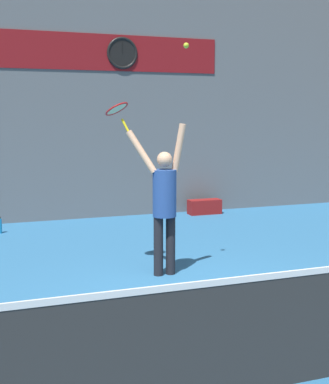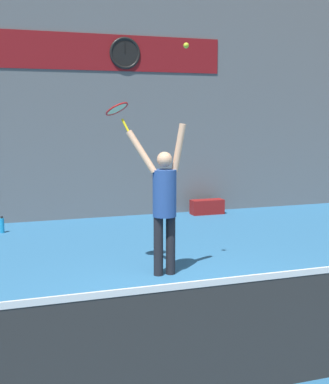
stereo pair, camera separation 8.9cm
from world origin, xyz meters
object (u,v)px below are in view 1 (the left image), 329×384
Objects in this scene: tennis_player at (164,200)px; tennis_ball at (186,45)px; water_bottle at (0,226)px; tennis_racket at (117,110)px; equipment_bag at (204,207)px; scoreboard_clock at (122,53)px.

tennis_ball reaches higher than tennis_player.
water_bottle is at bearing 121.79° from tennis_ball.
tennis_racket is 5.10m from equipment_bag.
equipment_bag is (2.13, 4.13, -2.89)m from tennis_ball.
scoreboard_clock is at bearing 85.11° from tennis_ball.
equipment_bag is at bearing 62.74° from tennis_ball.
tennis_ball reaches higher than equipment_bag.
scoreboard_clock is 4.52m from tennis_ball.
scoreboard_clock is 4.30m from water_bottle.
scoreboard_clock is 2.11× the size of water_bottle.
scoreboard_clock reaches higher than tennis_racket.
scoreboard_clock is 0.91× the size of equipment_bag.
scoreboard_clock is 1.46× the size of tennis_racket.
tennis_racket is at bearing 147.93° from tennis_ball.
tennis_racket is 0.62× the size of equipment_bag.
scoreboard_clock reaches higher than water_bottle.
tennis_player is 4.09m from water_bottle.
water_bottle is (-2.62, -0.87, -3.30)m from scoreboard_clock.
tennis_player is at bearing -60.09° from water_bottle.
scoreboard_clock is 9.20× the size of tennis_ball.
tennis_ball is at bearing -32.07° from tennis_racket.
tennis_ball is at bearing -94.89° from scoreboard_clock.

